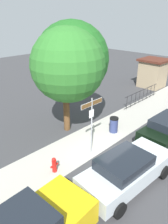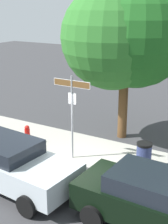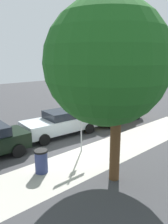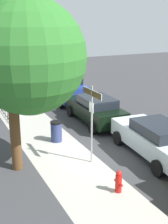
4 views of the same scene
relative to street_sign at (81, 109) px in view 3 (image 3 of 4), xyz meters
The scene contains 8 objects.
ground_plane 2.33m from the street_sign, 34.11° to the right, with size 60.00×60.00×0.00m, color #38383A.
sidewalk_strip 3.53m from the street_sign, 19.12° to the left, with size 24.00×2.60×0.00m, color #A7A399.
street_sign is the anchor object (origin of this frame).
shade_tree 3.41m from the street_sign, 71.39° to the left, with size 4.92×4.66×6.59m.
car_yellow 6.10m from the street_sign, 156.33° to the right, with size 4.62×2.29×1.84m.
car_silver 3.10m from the street_sign, 103.91° to the right, with size 4.67×2.28×1.50m.
fire_hydrant 2.98m from the street_sign, behind, with size 0.42×0.22×0.78m.
trash_bin 3.18m from the street_sign, 10.77° to the left, with size 0.55×0.55×0.98m.
Camera 3 is at (6.21, 8.23, 4.67)m, focal length 35.26 mm.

